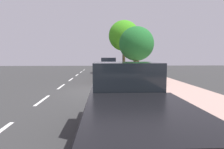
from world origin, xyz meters
The scene contains 14 objects.
ground centered at (0.00, 0.00, 0.00)m, with size 65.33×65.33×0.00m, color #323232.
sidewalk centered at (4.10, 0.00, 0.07)m, with size 4.29×40.83×0.14m, color tan.
curb_edge centered at (1.87, 0.00, 0.07)m, with size 0.16×40.83×0.14m, color gray.
lane_stripe_centre centered at (-2.87, -0.42, 0.00)m, with size 0.14×40.00×0.01m.
lane_stripe_bike_edge centered at (0.40, 0.00, 0.00)m, with size 0.12×40.83×0.01m, color white.
parked_pickup_black_second centered at (0.68, -7.42, 0.90)m, with size 2.04×5.31×1.95m.
parked_sedan_red_mid centered at (0.74, 3.97, 0.75)m, with size 2.04×4.50×1.52m.
parked_suv_dark_blue_far centered at (0.82, 11.13, 1.03)m, with size 2.13×4.78×1.99m.
bicycle_at_curb centered at (1.41, -1.01, 0.39)m, with size 1.59×0.88×0.80m.
cyclist_with_backpack centered at (1.63, -1.44, 0.97)m, with size 0.54×0.55×1.60m.
street_tree_mid_block centered at (2.70, 3.01, 3.07)m, with size 2.69×2.69×4.30m.
street_tree_far_end centered at (2.70, 11.51, 4.64)m, with size 3.70×3.70×6.37m.
pedestrian_on_phone centered at (4.61, 13.44, 1.01)m, with size 0.61×0.30×1.55m.
fire_hydrant centered at (2.30, 6.92, 0.57)m, with size 0.22×0.22×0.84m.
Camera 1 is at (0.03, -11.63, 2.10)m, focal length 30.15 mm.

